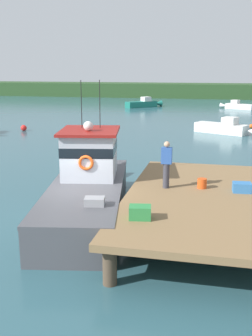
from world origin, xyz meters
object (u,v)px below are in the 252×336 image
(crate_stack_mid_dock, at_px, (242,187))
(moored_boat_near_channel, at_px, (144,104))
(moored_boat_far_left, at_px, (225,128))
(crate_stack_near_edge, at_px, (140,212))
(deckhand_by_the_boat, at_px, (166,164))
(mooring_buoy_outer, at_px, (251,126))
(main_fishing_boat, at_px, (88,186))
(mooring_buoy_channel_marker, at_px, (24,128))
(moored_boat_outer_mooring, at_px, (237,106))
(bait_bucket, at_px, (202,183))

(crate_stack_mid_dock, bearing_deg, moored_boat_near_channel, 104.51)
(moored_boat_far_left, height_order, moored_boat_near_channel, moored_boat_near_channel)
(crate_stack_near_edge, height_order, deckhand_by_the_boat, deckhand_by_the_boat)
(mooring_buoy_outer, bearing_deg, main_fishing_boat, -107.56)
(mooring_buoy_outer, xyz_separation_m, mooring_buoy_channel_marker, (-18.93, -5.73, 0.06))
(moored_boat_far_left, relative_size, moored_boat_outer_mooring, 1.19)
(bait_bucket, distance_m, moored_boat_near_channel, 42.13)
(moored_boat_far_left, height_order, moored_boat_outer_mooring, moored_boat_far_left)
(crate_stack_mid_dock, bearing_deg, crate_stack_near_edge, -132.02)
(mooring_buoy_channel_marker, bearing_deg, moored_boat_near_channel, 74.97)
(deckhand_by_the_boat, relative_size, moored_boat_near_channel, 0.35)
(main_fishing_boat, height_order, crate_stack_near_edge, main_fishing_boat)
(main_fishing_boat, distance_m, moored_boat_far_left, 20.90)
(deckhand_by_the_boat, bearing_deg, moored_boat_far_left, 83.54)
(main_fishing_boat, distance_m, moored_boat_outer_mooring, 41.89)
(crate_stack_near_edge, relative_size, mooring_buoy_outer, 1.58)
(crate_stack_mid_dock, bearing_deg, moored_boat_far_left, 90.61)
(crate_stack_mid_dock, height_order, bait_bucket, bait_bucket)
(main_fishing_boat, xyz_separation_m, moored_boat_outer_mooring, (7.00, 41.30, -0.61))
(crate_stack_near_edge, relative_size, bait_bucket, 1.76)
(main_fishing_boat, xyz_separation_m, moored_boat_near_channel, (-5.24, 41.04, -0.54))
(crate_stack_near_edge, distance_m, deckhand_by_the_boat, 3.22)
(crate_stack_near_edge, distance_m, moored_boat_far_left, 23.79)
(main_fishing_boat, xyz_separation_m, mooring_buoy_channel_marker, (-11.44, 17.96, -0.75))
(crate_stack_near_edge, bearing_deg, moored_boat_outer_mooring, 84.33)
(crate_stack_mid_dock, distance_m, mooring_buoy_outer, 24.01)
(crate_stack_near_edge, xyz_separation_m, moored_boat_outer_mooring, (4.44, 44.68, -0.99))
(bait_bucket, distance_m, moored_boat_outer_mooring, 41.44)
(deckhand_by_the_boat, bearing_deg, moored_boat_outer_mooring, 84.35)
(crate_stack_mid_dock, distance_m, bait_bucket, 1.33)
(crate_stack_mid_dock, relative_size, bait_bucket, 1.76)
(moored_boat_far_left, relative_size, mooring_buoy_outer, 13.85)
(crate_stack_mid_dock, bearing_deg, mooring_buoy_outer, 85.06)
(moored_boat_outer_mooring, bearing_deg, moored_boat_near_channel, -178.80)
(bait_bucket, distance_m, mooring_buoy_outer, 23.99)
(mooring_buoy_channel_marker, bearing_deg, mooring_buoy_outer, 16.84)
(deckhand_by_the_boat, relative_size, moored_boat_outer_mooring, 0.37)
(deckhand_by_the_boat, bearing_deg, moored_boat_near_channel, 101.14)
(deckhand_by_the_boat, xyz_separation_m, moored_boat_far_left, (2.32, 20.49, -1.59))
(mooring_buoy_channel_marker, bearing_deg, deckhand_by_the_boat, -51.80)
(crate_stack_near_edge, xyz_separation_m, moored_boat_far_left, (2.65, 23.62, -0.92))
(crate_stack_near_edge, xyz_separation_m, bait_bucket, (1.55, 3.35, -0.01))
(crate_stack_near_edge, relative_size, moored_boat_far_left, 0.11)
(mooring_buoy_channel_marker, bearing_deg, bait_bucket, -49.16)
(bait_bucket, relative_size, mooring_buoy_outer, 0.90)
(crate_stack_mid_dock, height_order, moored_boat_outer_mooring, crate_stack_mid_dock)
(main_fishing_boat, bearing_deg, moored_boat_far_left, 75.55)
(moored_boat_outer_mooring, distance_m, mooring_buoy_outer, 17.61)
(moored_boat_far_left, bearing_deg, moored_boat_outer_mooring, 85.14)
(deckhand_by_the_boat, height_order, mooring_buoy_outer, deckhand_by_the_boat)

